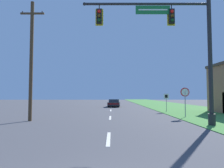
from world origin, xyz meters
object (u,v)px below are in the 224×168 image
(stop_sign, at_px, (186,96))
(utility_pole_near, at_px, (32,58))
(car_ahead, at_px, (115,103))
(route_sign_post, at_px, (167,98))
(signal_mast, at_px, (181,43))

(stop_sign, distance_m, utility_pole_near, 12.85)
(stop_sign, bearing_deg, car_ahead, 110.95)
(car_ahead, distance_m, stop_sign, 16.64)
(car_ahead, xyz_separation_m, utility_pole_near, (-6.40, -17.78, 4.06))
(stop_sign, bearing_deg, route_sign_post, 91.16)
(signal_mast, relative_size, route_sign_post, 4.25)
(signal_mast, bearing_deg, stop_sign, 67.45)
(stop_sign, bearing_deg, utility_pole_near, -169.49)
(car_ahead, bearing_deg, utility_pole_near, -109.79)
(signal_mast, xyz_separation_m, stop_sign, (1.90, 4.56, -3.36))
(signal_mast, xyz_separation_m, utility_pole_near, (-10.44, 2.28, -0.57))
(signal_mast, bearing_deg, route_sign_post, 79.95)
(signal_mast, distance_m, route_sign_post, 10.87)
(signal_mast, height_order, stop_sign, signal_mast)
(route_sign_post, distance_m, utility_pole_near, 14.83)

